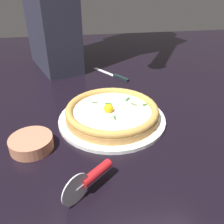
# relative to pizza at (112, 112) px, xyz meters

# --- Properties ---
(ground_plane) EXTENTS (2.40, 2.40, 0.03)m
(ground_plane) POSITION_rel_pizza_xyz_m (-0.03, -0.01, -0.05)
(ground_plane) COLOR black
(ground_plane) RESTS_ON ground
(pizza_plate) EXTENTS (0.35, 0.35, 0.01)m
(pizza_plate) POSITION_rel_pizza_xyz_m (-0.00, 0.00, -0.03)
(pizza_plate) COLOR white
(pizza_plate) RESTS_ON ground
(pizza) EXTENTS (0.30, 0.30, 0.06)m
(pizza) POSITION_rel_pizza_xyz_m (0.00, 0.00, 0.00)
(pizza) COLOR tan
(pizza) RESTS_ON pizza_plate
(side_bowl) EXTENTS (0.12, 0.12, 0.04)m
(side_bowl) POSITION_rel_pizza_xyz_m (0.11, -0.24, -0.02)
(side_bowl) COLOR #BA7456
(side_bowl) RESTS_ON ground
(pizza_cutter) EXTENTS (0.10, 0.12, 0.08)m
(pizza_cutter) POSITION_rel_pizza_xyz_m (0.28, -0.09, 0.00)
(pizza_cutter) COLOR silver
(pizza_cutter) RESTS_ON ground
(table_knife) EXTENTS (0.20, 0.14, 0.01)m
(table_knife) POSITION_rel_pizza_xyz_m (-0.37, 0.08, -0.03)
(table_knife) COLOR silver
(table_knife) RESTS_ON ground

